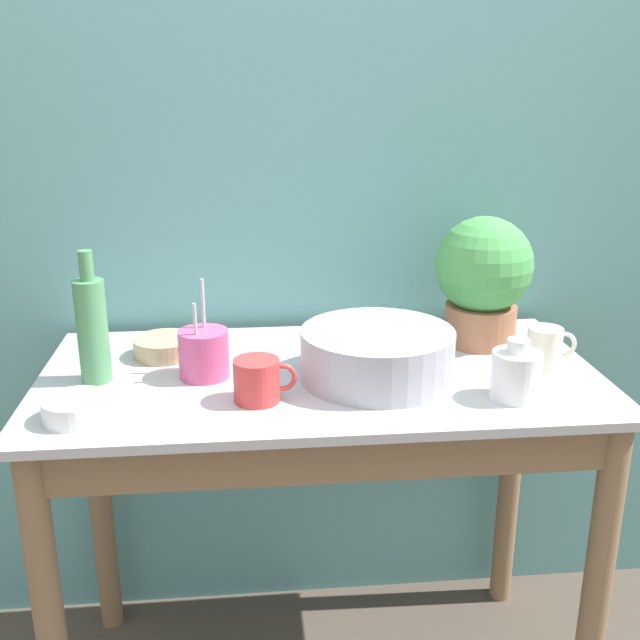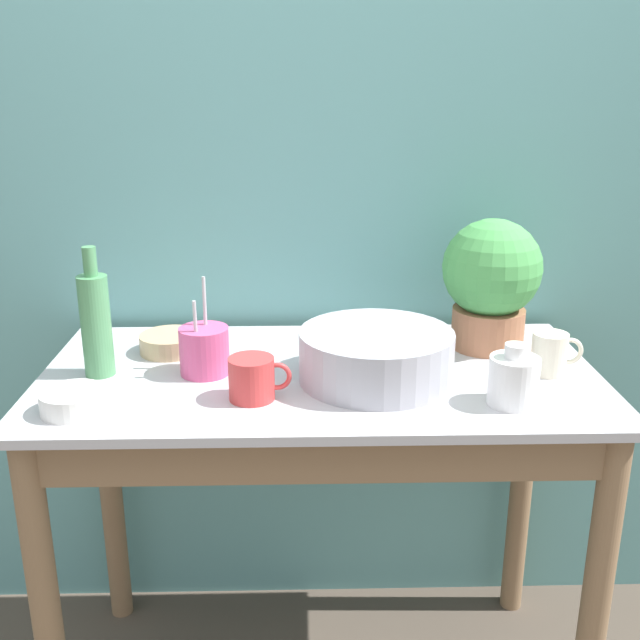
% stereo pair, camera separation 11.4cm
% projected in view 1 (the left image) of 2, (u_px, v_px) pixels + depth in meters
% --- Properties ---
extents(wall_back, '(6.00, 0.05, 2.40)m').
position_uv_depth(wall_back, '(306.00, 190.00, 1.91)').
color(wall_back, '#609E9E').
rests_on(wall_back, ground_plane).
extents(counter_table, '(1.23, 0.64, 0.85)m').
position_uv_depth(counter_table, '(321.00, 450.00, 1.70)').
color(counter_table, '#846647').
rests_on(counter_table, ground_plane).
extents(potted_plant, '(0.23, 0.23, 0.31)m').
position_uv_depth(potted_plant, '(483.00, 276.00, 1.79)').
color(potted_plant, '#A36647').
rests_on(potted_plant, counter_table).
extents(bowl_wash_large, '(0.33, 0.33, 0.11)m').
position_uv_depth(bowl_wash_large, '(377.00, 354.00, 1.61)').
color(bowl_wash_large, '#A8A8B2').
rests_on(bowl_wash_large, counter_table).
extents(bottle_tall, '(0.06, 0.06, 0.29)m').
position_uv_depth(bottle_tall, '(92.00, 328.00, 1.58)').
color(bottle_tall, '#4C8C59').
rests_on(bottle_tall, counter_table).
extents(bottle_short, '(0.10, 0.10, 0.13)m').
position_uv_depth(bottle_short, '(516.00, 374.00, 1.51)').
color(bottle_short, white).
rests_on(bottle_short, counter_table).
extents(mug_red, '(0.13, 0.09, 0.09)m').
position_uv_depth(mug_red, '(258.00, 380.00, 1.50)').
color(mug_red, '#C63838').
rests_on(mug_red, counter_table).
extents(mug_cream, '(0.11, 0.08, 0.09)m').
position_uv_depth(mug_cream, '(545.00, 347.00, 1.67)').
color(mug_cream, beige).
rests_on(mug_cream, counter_table).
extents(bowl_small_enamel_white, '(0.13, 0.13, 0.04)m').
position_uv_depth(bowl_small_enamel_white, '(76.00, 409.00, 1.43)').
color(bowl_small_enamel_white, silver).
rests_on(bowl_small_enamel_white, counter_table).
extents(bowl_small_tan, '(0.14, 0.14, 0.04)m').
position_uv_depth(bowl_small_tan, '(165.00, 347.00, 1.75)').
color(bowl_small_tan, tan).
rests_on(bowl_small_tan, counter_table).
extents(utensil_cup, '(0.11, 0.11, 0.21)m').
position_uv_depth(utensil_cup, '(204.00, 353.00, 1.62)').
color(utensil_cup, '#CC4C7F').
rests_on(utensil_cup, counter_table).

